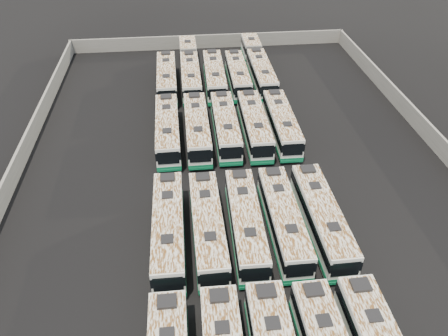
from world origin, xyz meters
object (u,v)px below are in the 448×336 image
bus_midfront_center (246,223)px  bus_back_left (190,68)px  bus_midfront_far_left (169,229)px  bus_back_right (238,75)px  bus_midfront_far_right (322,218)px  bus_midfront_left (208,226)px  bus_midback_left (197,128)px  bus_midback_right (254,125)px  bus_back_center (214,76)px  bus_midback_far_right (282,123)px  bus_back_far_right (258,65)px  bus_midback_far_left (168,130)px  bus_midback_center (225,126)px  bus_midfront_right (283,220)px  bus_back_far_left (167,78)px

bus_midfront_center → bus_back_left: bearing=97.0°
bus_midfront_far_left → bus_back_left: (3.23, 32.29, -0.02)m
bus_back_right → bus_midfront_far_right: bearing=-82.8°
bus_midfront_left → bus_midback_left: (0.04, 15.74, 0.05)m
bus_midback_right → bus_back_center: (-3.35, 13.30, 0.03)m
bus_midback_far_right → bus_back_center: 14.83m
bus_midfront_center → bus_back_far_right: bus_back_far_right is taller
bus_midback_right → bus_back_center: 13.72m
bus_midback_far_left → bus_midback_center: 6.53m
bus_midfront_far_left → bus_midback_far_left: bearing=90.5°
bus_back_center → bus_midback_far_left: bearing=-114.6°
bus_back_far_right → bus_midback_far_right: bearing=-89.9°
bus_midback_right → bus_back_right: 13.41m
bus_midfront_far_left → bus_back_far_right: bus_midfront_far_left is taller
bus_back_right → bus_midback_left: bearing=-114.7°
bus_back_center → bus_midfront_left: bearing=-95.0°
bus_midfront_left → bus_midback_center: bus_midback_center is taller
bus_midfront_far_left → bus_back_far_right: bearing=68.5°
bus_midfront_right → bus_back_right: bearing=90.1°
bus_midfront_far_left → bus_midfront_left: size_ratio=1.02×
bus_midback_far_left → bus_back_right: 16.61m
bus_midfront_far_right → bus_midback_far_right: bearing=89.6°
bus_back_right → bus_midfront_far_left: bearing=-107.6°
bus_back_left → bus_midback_left: bearing=-89.5°
bus_midfront_center → bus_back_right: (3.25, 29.13, -0.00)m
bus_midfront_far_left → bus_midback_left: bearing=78.7°
bus_midback_far_left → bus_back_left: bus_midback_far_left is taller
bus_midback_left → bus_back_far_left: bearing=103.9°
bus_midback_left → bus_back_right: (6.43, 13.49, -0.06)m
bus_back_center → bus_midback_right: bearing=-74.6°
bus_midback_far_left → bus_midback_center: bearing=0.8°
bus_midfront_center → bus_midback_right: bearing=79.3°
bus_back_far_left → bus_back_center: bus_back_center is taller
bus_back_left → bus_back_right: 7.20m
bus_midfront_far_right → bus_back_right: 29.45m
bus_midback_far_left → bus_midback_right: size_ratio=1.01×
bus_back_far_left → bus_midback_left: bearing=-76.6°
bus_midfront_right → bus_midback_far_left: (-9.72, 15.63, 0.05)m
bus_midfront_center → bus_back_far_left: bearing=103.9°
bus_midback_left → bus_back_left: size_ratio=0.65×
bus_back_far_left → bus_midfront_right: bearing=-71.9°
bus_midfront_far_left → bus_midback_far_right: bus_midfront_far_left is taller
bus_midfront_left → bus_midback_left: bus_midback_left is taller
bus_midfront_far_right → bus_back_far_right: size_ratio=0.65×
bus_back_left → bus_back_right: size_ratio=1.58×
bus_midfront_far_right → bus_midback_center: bus_midfront_far_right is taller
bus_midback_far_right → bus_back_right: 13.82m
bus_midback_far_left → bus_midback_center: size_ratio=1.02×
bus_back_right → bus_back_left: bearing=155.2°
bus_midfront_left → bus_back_far_right: bus_back_far_right is taller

